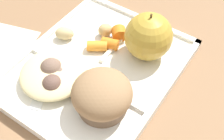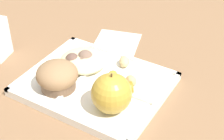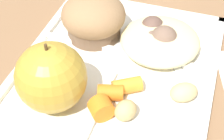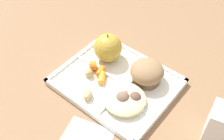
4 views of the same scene
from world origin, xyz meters
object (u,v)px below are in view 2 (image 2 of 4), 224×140
(plastic_fork, at_px, (75,61))
(bran_muffin, at_px, (57,76))
(green_apple, at_px, (112,93))
(lunch_tray, at_px, (95,85))

(plastic_fork, bearing_deg, bran_muffin, 105.50)
(green_apple, xyz_separation_m, plastic_fork, (0.17, -0.10, -0.04))
(green_apple, bearing_deg, lunch_tray, -36.00)
(plastic_fork, bearing_deg, green_apple, 148.63)
(lunch_tray, bearing_deg, green_apple, 144.00)
(plastic_fork, bearing_deg, lunch_tray, 152.91)
(green_apple, xyz_separation_m, bran_muffin, (0.14, 0.00, -0.01))
(green_apple, height_order, plastic_fork, green_apple)
(bran_muffin, bearing_deg, lunch_tray, -138.49)
(lunch_tray, distance_m, green_apple, 0.11)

